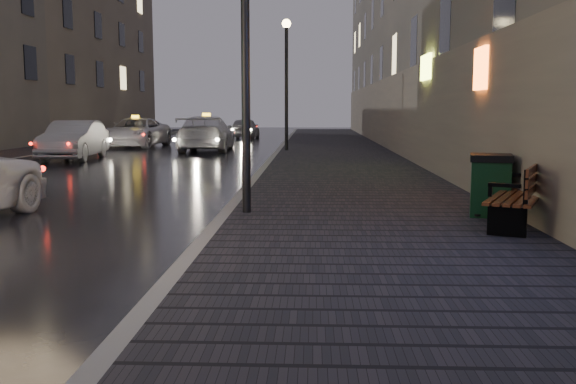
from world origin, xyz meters
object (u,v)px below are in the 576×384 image
object	(u,v)px
lamp_far	(286,68)
trash_bin	(490,185)
car_left_mid	(74,140)
lamp_near	(245,4)
taxi_mid	(207,134)
car_far	(245,128)
taxi_far	(136,132)
bench	(521,196)

from	to	relation	value
lamp_far	trash_bin	size ratio (longest dim) A/B	5.38
car_left_mid	lamp_near	bearing A→B (deg)	-62.96
taxi_mid	car_far	xyz separation A→B (m)	(0.47, 11.58, -0.12)
lamp_near	taxi_far	distance (m)	22.11
taxi_far	car_far	bearing A→B (deg)	66.88
lamp_near	taxi_mid	bearing A→B (deg)	101.45
car_left_mid	taxi_far	xyz separation A→B (m)	(0.08, 7.91, -0.01)
car_left_mid	taxi_mid	distance (m)	6.48
lamp_near	taxi_far	bearing A→B (deg)	110.12
lamp_far	trash_bin	bearing A→B (deg)	-76.44
lamp_far	taxi_far	distance (m)	9.26
lamp_near	car_far	size ratio (longest dim) A/B	1.40
bench	trash_bin	bearing A→B (deg)	123.63
taxi_far	taxi_mid	bearing A→B (deg)	-32.07
lamp_near	taxi_far	world-z (taller)	lamp_near
lamp_far	taxi_mid	bearing A→B (deg)	154.11
trash_bin	taxi_far	xyz separation A→B (m)	(-11.45, 20.79, 0.05)
lamp_near	bench	distance (m)	5.13
trash_bin	taxi_far	world-z (taller)	taxi_far
lamp_near	taxi_mid	xyz separation A→B (m)	(-3.59, 17.74, -2.72)
trash_bin	car_far	bearing A→B (deg)	116.39
taxi_mid	car_far	distance (m)	11.59
bench	lamp_far	bearing A→B (deg)	128.12
car_left_mid	taxi_far	bearing A→B (deg)	85.40
lamp_far	bench	size ratio (longest dim) A/B	2.77
bench	car_far	distance (m)	31.39
lamp_near	lamp_far	distance (m)	16.00
lamp_far	taxi_mid	distance (m)	4.83
lamp_near	bench	size ratio (longest dim) A/B	2.77
trash_bin	car_left_mid	world-z (taller)	car_left_mid
bench	trash_bin	size ratio (longest dim) A/B	1.94
taxi_mid	car_far	size ratio (longest dim) A/B	1.40
lamp_near	car_left_mid	xyz separation A→B (m)	(-7.63, 12.68, -2.78)
car_left_mid	taxi_far	world-z (taller)	car_left_mid
taxi_mid	taxi_far	bearing A→B (deg)	-37.70
lamp_near	bench	world-z (taller)	lamp_near
lamp_far	bench	distance (m)	17.93
car_left_mid	taxi_far	distance (m)	7.91
trash_bin	car_far	distance (m)	30.35
lamp_far	car_far	bearing A→B (deg)	103.19
lamp_far	taxi_far	world-z (taller)	lamp_far
car_far	lamp_far	bearing A→B (deg)	105.24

